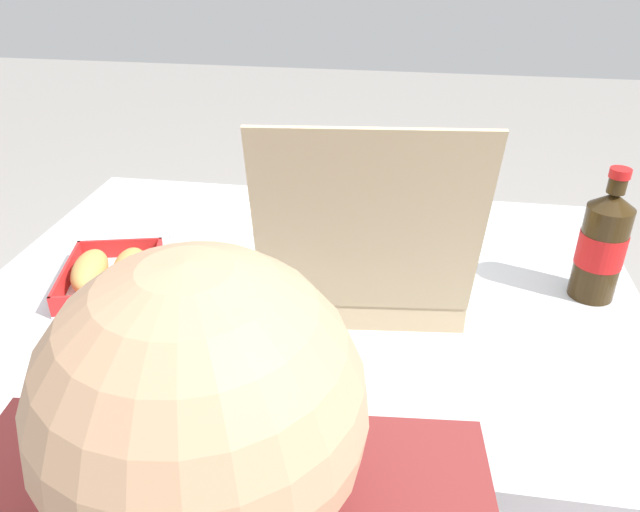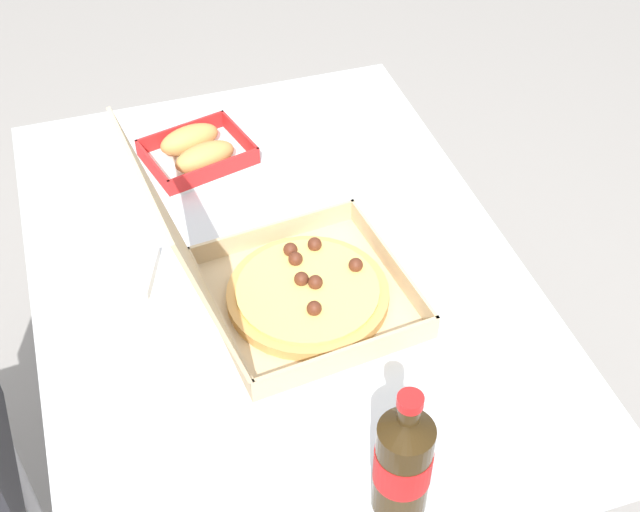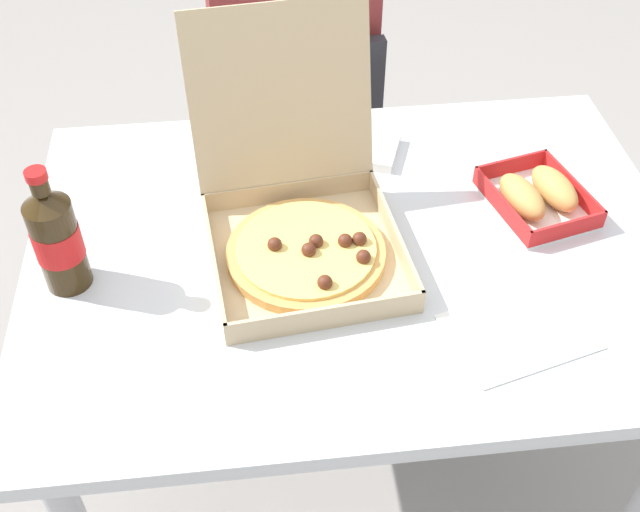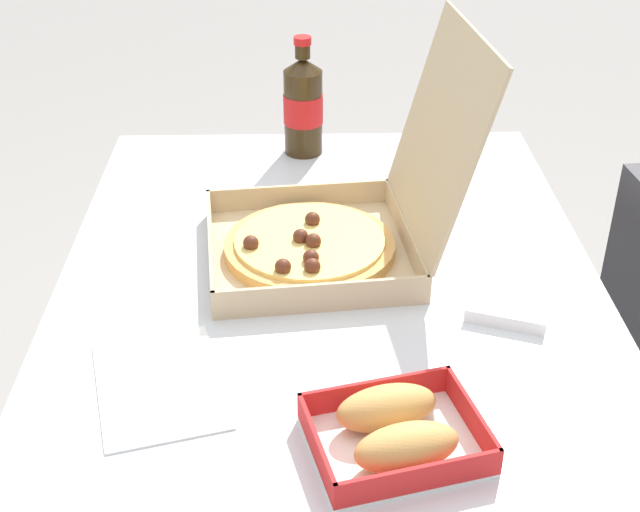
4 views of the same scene
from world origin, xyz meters
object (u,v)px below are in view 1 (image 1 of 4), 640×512
object	(u,v)px
napkin_pile	(236,367)
cola_bottle	(602,245)
pizza_box_open	(362,264)
bread_side_box	(110,273)
paper_menu	(225,218)

from	to	relation	value
napkin_pile	cola_bottle	bearing A→B (deg)	-151.67
pizza_box_open	bread_side_box	size ratio (longest dim) A/B	1.89
napkin_pile	paper_menu	bearing A→B (deg)	-71.49
bread_side_box	paper_menu	world-z (taller)	bread_side_box
pizza_box_open	napkin_pile	bearing A→B (deg)	58.47
pizza_box_open	bread_side_box	world-z (taller)	pizza_box_open
bread_side_box	paper_menu	size ratio (longest dim) A/B	1.05
bread_side_box	paper_menu	xyz separation A→B (m)	(-0.11, -0.28, -0.02)
pizza_box_open	napkin_pile	distance (m)	0.29
pizza_box_open	paper_menu	bearing A→B (deg)	-36.27
pizza_box_open	napkin_pile	world-z (taller)	pizza_box_open
pizza_box_open	cola_bottle	bearing A→B (deg)	-173.86
pizza_box_open	napkin_pile	xyz separation A→B (m)	(0.15, 0.24, -0.04)
cola_bottle	napkin_pile	bearing A→B (deg)	28.33
cola_bottle	paper_menu	world-z (taller)	cola_bottle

